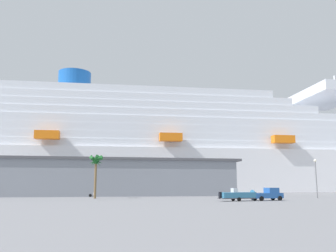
% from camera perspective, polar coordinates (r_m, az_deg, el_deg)
% --- Properties ---
extents(ground_plane, '(600.00, 600.00, 0.00)m').
position_cam_1_polar(ground_plane, '(104.16, 4.91, -10.79)').
color(ground_plane, gray).
extents(cruise_ship, '(286.59, 51.44, 58.10)m').
position_cam_1_polar(cruise_ship, '(144.42, -0.26, -4.09)').
color(cruise_ship, white).
rests_on(cruise_ship, ground_plane).
extents(terminal_building, '(68.14, 25.54, 9.07)m').
position_cam_1_polar(terminal_building, '(95.87, -10.44, -8.07)').
color(terminal_building, gray).
rests_on(terminal_building, ground_plane).
extents(pickup_truck, '(5.83, 2.90, 2.20)m').
position_cam_1_polar(pickup_truck, '(66.09, 15.62, -10.45)').
color(pickup_truck, '#2659A5').
rests_on(pickup_truck, ground_plane).
extents(small_boat_on_trailer, '(8.66, 2.88, 2.15)m').
position_cam_1_polar(small_boat_on_trailer, '(63.13, 11.57, -10.75)').
color(small_boat_on_trailer, '#595960').
rests_on(small_boat_on_trailer, ground_plane).
extents(palm_tree, '(3.11, 3.13, 8.71)m').
position_cam_1_polar(palm_tree, '(74.31, -11.40, -5.85)').
color(palm_tree, brown).
rests_on(palm_tree, ground_plane).
extents(street_lamp, '(0.56, 0.56, 7.93)m').
position_cam_1_polar(street_lamp, '(80.55, 22.48, -6.89)').
color(street_lamp, slate).
rests_on(street_lamp, ground_plane).
extents(parked_car_silver_sedan, '(4.55, 2.43, 1.58)m').
position_cam_1_polar(parked_car_silver_sedan, '(85.41, -13.10, -10.36)').
color(parked_car_silver_sedan, silver).
rests_on(parked_car_silver_sedan, ground_plane).
extents(parked_car_yellow_taxi, '(4.27, 2.15, 1.58)m').
position_cam_1_polar(parked_car_yellow_taxi, '(93.47, 0.66, -10.48)').
color(parked_car_yellow_taxi, yellow).
rests_on(parked_car_yellow_taxi, ground_plane).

